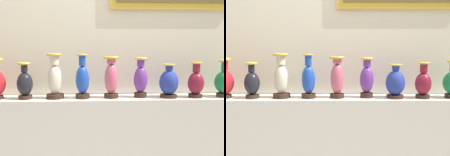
% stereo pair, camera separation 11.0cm
% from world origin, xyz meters
% --- Properties ---
extents(display_shelf, '(2.60, 0.33, 0.88)m').
position_xyz_m(display_shelf, '(0.00, 0.00, 0.44)').
color(display_shelf, silver).
rests_on(display_shelf, ground_plane).
extents(back_wall, '(4.70, 0.14, 3.08)m').
position_xyz_m(back_wall, '(0.01, 0.22, 1.55)').
color(back_wall, beige).
rests_on(back_wall, ground_plane).
extents(vase_onyx, '(0.14, 0.14, 0.33)m').
position_xyz_m(vase_onyx, '(-0.79, -0.03, 1.03)').
color(vase_onyx, '#382319').
rests_on(vase_onyx, display_shelf).
extents(vase_ivory, '(0.16, 0.16, 0.41)m').
position_xyz_m(vase_ivory, '(-0.53, -0.02, 1.07)').
color(vase_ivory, '#382319').
rests_on(vase_ivory, display_shelf).
extents(vase_sapphire, '(0.13, 0.13, 0.41)m').
position_xyz_m(vase_sapphire, '(-0.27, -0.03, 1.05)').
color(vase_sapphire, '#382319').
rests_on(vase_sapphire, display_shelf).
extents(vase_rose, '(0.15, 0.15, 0.39)m').
position_xyz_m(vase_rose, '(-0.01, -0.02, 1.07)').
color(vase_rose, '#382319').
rests_on(vase_rose, display_shelf).
extents(vase_violet, '(0.13, 0.13, 0.38)m').
position_xyz_m(vase_violet, '(0.27, -0.01, 1.05)').
color(vase_violet, '#382319').
rests_on(vase_violet, display_shelf).
extents(vase_cobalt, '(0.18, 0.18, 0.32)m').
position_xyz_m(vase_cobalt, '(0.53, -0.03, 1.02)').
color(vase_cobalt, '#382319').
rests_on(vase_cobalt, display_shelf).
extents(vase_burgundy, '(0.15, 0.15, 0.33)m').
position_xyz_m(vase_burgundy, '(0.79, -0.04, 1.02)').
color(vase_burgundy, '#382319').
rests_on(vase_burgundy, display_shelf).
extents(vase_emerald, '(0.18, 0.18, 0.35)m').
position_xyz_m(vase_emerald, '(1.07, -0.03, 1.03)').
color(vase_emerald, '#382319').
rests_on(vase_emerald, display_shelf).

